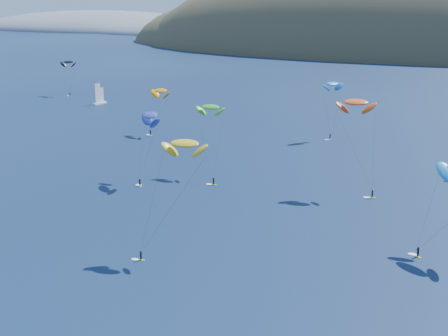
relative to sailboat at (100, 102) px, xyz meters
The scene contains 9 objects.
headland 652.35m from the sailboat, 120.92° to the left, with size 460.00×250.00×60.00m.
sailboat is the anchor object (origin of this frame).
kitesurfer_1 73.12m from the sailboat, 39.01° to the right, with size 9.92×9.02×18.14m.
kitesurfer_2 178.23m from the sailboat, 51.64° to the right, with size 10.93×11.38×23.94m.
kitesurfer_3 127.45m from the sailboat, 42.86° to the right, with size 10.49×13.56×20.99m.
kitesurfer_4 119.59m from the sailboat, 14.50° to the right, with size 8.02×8.88×21.53m.
kitesurfer_9 160.85m from the sailboat, 33.44° to the right, with size 12.02×8.07×25.60m.
kitesurfer_10 128.48m from the sailboat, 50.71° to the right, with size 10.53×13.15×20.67m.
kitesurfer_12 38.00m from the sailboat, 147.60° to the left, with size 8.67×6.04×18.83m.
Camera 1 is at (49.91, -52.54, 48.85)m, focal length 50.00 mm.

